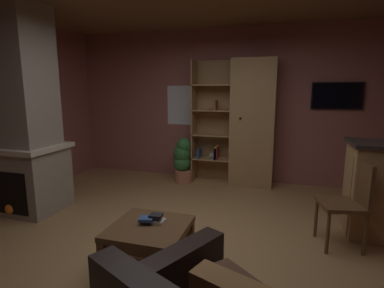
% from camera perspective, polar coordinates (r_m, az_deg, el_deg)
% --- Properties ---
extents(floor, '(5.77, 5.29, 0.02)m').
position_cam_1_polar(floor, '(3.30, -2.08, -19.71)').
color(floor, '#A37A4C').
rests_on(floor, ground).
extents(wall_back, '(5.89, 0.06, 2.71)m').
position_cam_1_polar(wall_back, '(5.46, 6.79, 7.25)').
color(wall_back, '#9E5B56').
rests_on(wall_back, ground).
extents(window_pane_back, '(0.69, 0.01, 0.72)m').
position_cam_1_polar(window_pane_back, '(5.62, -1.36, 7.41)').
color(window_pane_back, white).
extents(stone_fireplace, '(0.93, 0.80, 2.71)m').
position_cam_1_polar(stone_fireplace, '(4.53, -29.55, 3.72)').
color(stone_fireplace, gray).
rests_on(stone_fireplace, ground).
extents(bookshelf_cabinet, '(1.40, 0.41, 2.15)m').
position_cam_1_polar(bookshelf_cabinet, '(5.16, 10.48, 3.71)').
color(bookshelf_cabinet, '#A87F51').
rests_on(bookshelf_cabinet, ground).
extents(coffee_table, '(0.68, 0.66, 0.44)m').
position_cam_1_polar(coffee_table, '(2.83, -8.15, -16.73)').
color(coffee_table, brown).
rests_on(coffee_table, ground).
extents(table_book_0, '(0.11, 0.11, 0.03)m').
position_cam_1_polar(table_book_0, '(2.83, -6.39, -14.46)').
color(table_book_0, beige).
rests_on(table_book_0, coffee_table).
extents(table_book_1, '(0.14, 0.13, 0.03)m').
position_cam_1_polar(table_book_1, '(2.82, -8.76, -13.97)').
color(table_book_1, '#2D4C8C').
rests_on(table_book_1, coffee_table).
extents(table_book_2, '(0.12, 0.10, 0.02)m').
position_cam_1_polar(table_book_2, '(2.82, -6.89, -13.42)').
color(table_book_2, black).
rests_on(table_book_2, coffee_table).
extents(dining_chair, '(0.50, 0.50, 0.92)m').
position_cam_1_polar(dining_chair, '(3.54, 27.96, -9.19)').
color(dining_chair, brown).
rests_on(dining_chair, ground).
extents(potted_floor_plant, '(0.36, 0.34, 0.81)m').
position_cam_1_polar(potted_floor_plant, '(5.33, -1.77, -3.06)').
color(potted_floor_plant, '#B77051').
rests_on(potted_floor_plant, ground).
extents(wall_mounted_tv, '(0.77, 0.06, 0.43)m').
position_cam_1_polar(wall_mounted_tv, '(5.39, 25.98, 8.30)').
color(wall_mounted_tv, black).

